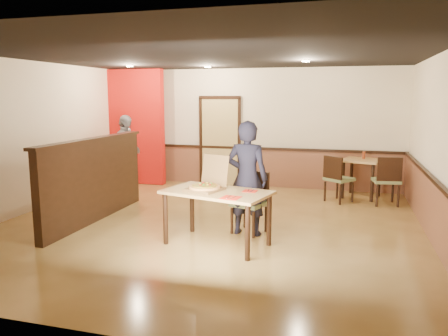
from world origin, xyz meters
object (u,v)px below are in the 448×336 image
object	(u,v)px
main_table	(217,198)
pizza_box	(207,186)
side_chair_left	(337,177)
diner	(247,178)
side_table	(362,168)
condiment	(364,155)
diner_chair	(252,199)
passerby	(126,153)
side_chair_right	(387,179)

from	to	relation	value
main_table	pizza_box	bearing A→B (deg)	-179.88
side_chair_left	diner	size ratio (longest dim) A/B	0.54
side_table	condiment	size ratio (longest dim) A/B	6.07
main_table	side_table	distance (m)	4.32
diner_chair	pizza_box	distance (m)	0.94
diner_chair	passerby	distance (m)	4.10
diner_chair	diner	xyz separation A→B (m)	(-0.04, -0.15, 0.37)
pizza_box	main_table	bearing A→B (deg)	4.10
main_table	side_chair_right	xyz separation A→B (m)	(2.56, 3.15, -0.15)
side_chair_right	side_table	bearing A→B (deg)	-63.21
passerby	diner	bearing A→B (deg)	-116.17
condiment	side_table	bearing A→B (deg)	-104.30
main_table	diner_chair	distance (m)	0.85
side_chair_left	condiment	xyz separation A→B (m)	(0.52, 0.73, 0.38)
side_chair_left	diner_chair	bearing A→B (deg)	99.84
diner	passerby	xyz separation A→B (m)	(-3.38, 2.38, -0.02)
passerby	pizza_box	world-z (taller)	passerby
side_table	passerby	world-z (taller)	passerby
diner_chair	condiment	distance (m)	3.63
main_table	side_chair_left	xyz separation A→B (m)	(1.61, 3.17, -0.17)
diner_chair	side_chair_left	size ratio (longest dim) A/B	1.01
side_table	diner	xyz separation A→B (m)	(-1.79, -3.16, 0.25)
pizza_box	condiment	bearing A→B (deg)	76.99
diner	pizza_box	distance (m)	0.74
side_chair_left	side_chair_right	bearing A→B (deg)	-143.55
side_chair_left	side_chair_right	world-z (taller)	side_chair_right
main_table	diner	bearing A→B (deg)	77.27
diner_chair	side_table	world-z (taller)	diner_chair
main_table	side_chair_right	distance (m)	4.06
pizza_box	diner_chair	bearing A→B (deg)	71.81
side_chair_right	passerby	world-z (taller)	passerby
diner	condiment	xyz separation A→B (m)	(1.82, 3.28, 0.01)
condiment	main_table	bearing A→B (deg)	-118.68
main_table	side_chair_left	world-z (taller)	side_chair_left
passerby	condiment	distance (m)	5.28
side_chair_left	side_table	size ratio (longest dim) A/B	1.00
main_table	condiment	world-z (taller)	condiment
passerby	pizza_box	size ratio (longest dim) A/B	2.66
side_chair_right	condiment	world-z (taller)	side_chair_right
diner	passerby	size ratio (longest dim) A/B	1.03
pizza_box	condiment	xyz separation A→B (m)	(2.30, 3.85, 0.04)
side_chair_right	pizza_box	world-z (taller)	pizza_box
pizza_box	side_chair_left	bearing A→B (deg)	78.22
diner_chair	side_chair_right	world-z (taller)	side_chair_right
side_chair_left	passerby	distance (m)	4.69
side_chair_right	side_table	size ratio (longest dim) A/B	1.04
side_chair_right	condiment	xyz separation A→B (m)	(-0.43, 0.74, 0.36)
side_chair_left	condiment	world-z (taller)	condiment
diner_chair	passerby	bearing A→B (deg)	165.24
side_chair_left	condiment	bearing A→B (deg)	-88.37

